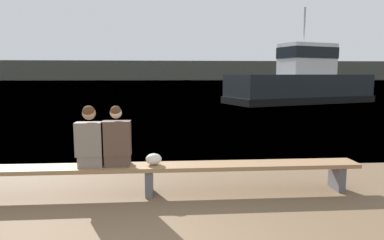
{
  "coord_description": "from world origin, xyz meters",
  "views": [
    {
      "loc": [
        0.64,
        -2.58,
        2.0
      ],
      "look_at": [
        1.29,
        6.0,
        0.85
      ],
      "focal_mm": 32.0,
      "sensor_mm": 36.0,
      "label": 1
    }
  ],
  "objects_px": {
    "shopping_bag": "(154,159)",
    "tugboat_red": "(301,84)",
    "person_right": "(117,140)",
    "person_left": "(90,140)",
    "bench_main": "(149,170)"
  },
  "relations": [
    {
      "from": "bench_main",
      "to": "person_left",
      "type": "bearing_deg",
      "value": -179.78
    },
    {
      "from": "shopping_bag",
      "to": "tugboat_red",
      "type": "bearing_deg",
      "value": 61.62
    },
    {
      "from": "bench_main",
      "to": "tugboat_red",
      "type": "height_order",
      "value": "tugboat_red"
    },
    {
      "from": "bench_main",
      "to": "person_right",
      "type": "bearing_deg",
      "value": -179.71
    },
    {
      "from": "person_left",
      "to": "bench_main",
      "type": "bearing_deg",
      "value": 0.22
    },
    {
      "from": "person_left",
      "to": "person_right",
      "type": "bearing_deg",
      "value": 0.14
    },
    {
      "from": "tugboat_red",
      "to": "person_right",
      "type": "bearing_deg",
      "value": 131.14
    },
    {
      "from": "shopping_bag",
      "to": "tugboat_red",
      "type": "distance_m",
      "value": 20.67
    },
    {
      "from": "person_left",
      "to": "person_right",
      "type": "height_order",
      "value": "person_left"
    },
    {
      "from": "person_right",
      "to": "tugboat_red",
      "type": "distance_m",
      "value": 20.98
    },
    {
      "from": "person_left",
      "to": "tugboat_red",
      "type": "height_order",
      "value": "tugboat_red"
    },
    {
      "from": "person_left",
      "to": "shopping_bag",
      "type": "relative_size",
      "value": 3.78
    },
    {
      "from": "person_right",
      "to": "shopping_bag",
      "type": "bearing_deg",
      "value": 2.51
    },
    {
      "from": "person_right",
      "to": "tugboat_red",
      "type": "relative_size",
      "value": 0.09
    },
    {
      "from": "person_left",
      "to": "shopping_bag",
      "type": "xyz_separation_m",
      "value": [
        1.02,
        0.03,
        -0.35
      ]
    }
  ]
}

